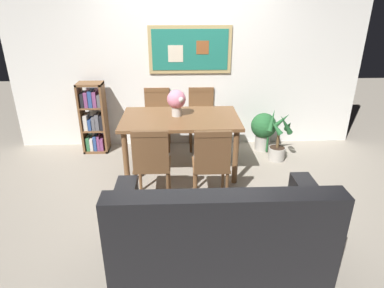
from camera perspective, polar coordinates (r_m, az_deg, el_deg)
name	(u,v)px	position (r m, az deg, el deg)	size (l,w,h in m)	color
ground_plane	(191,189)	(4.09, -0.19, -7.70)	(12.00, 12.00, 0.00)	gray
wall_back_with_painting	(187,60)	(5.03, -0.84, 14.21)	(5.20, 0.14, 2.60)	silver
dining_table	(180,124)	(4.27, -2.01, 3.42)	(1.50, 0.91, 0.75)	brown
dining_chair_far_right	(201,113)	(5.07, 1.61, 5.35)	(0.40, 0.41, 0.91)	brown
dining_chair_near_left	(152,160)	(3.61, -6.95, -2.70)	(0.40, 0.41, 0.91)	brown
dining_chair_far_left	(157,113)	(5.07, -6.00, 5.25)	(0.40, 0.41, 0.91)	brown
dining_chair_near_right	(211,160)	(3.58, 3.35, -2.77)	(0.40, 0.41, 0.91)	brown
leather_couch	(218,232)	(2.92, 4.56, -14.83)	(1.80, 0.84, 0.84)	black
bookshelf	(94,119)	(5.11, -16.55, 4.12)	(0.36, 0.28, 1.05)	brown
potted_ivy	(263,129)	(5.09, 12.21, 2.59)	(0.38, 0.38, 0.58)	#B2ADA3
potted_palm	(278,140)	(4.84, 14.64, 0.65)	(0.38, 0.39, 0.73)	#B2ADA3
flower_vase	(177,101)	(4.23, -2.68, 7.47)	(0.24, 0.24, 0.34)	beige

